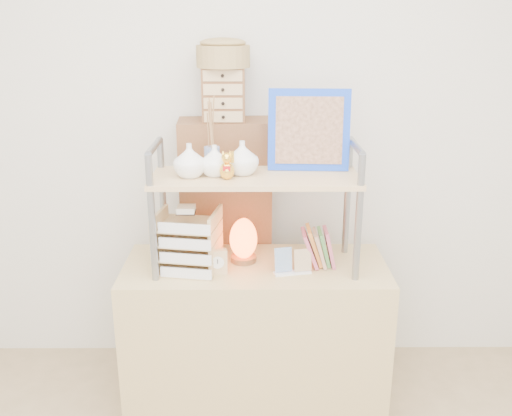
{
  "coord_description": "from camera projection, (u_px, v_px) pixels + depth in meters",
  "views": [
    {
      "loc": [
        -0.01,
        -1.18,
        1.82
      ],
      "look_at": [
        0.0,
        1.2,
        1.02
      ],
      "focal_mm": 40.0,
      "sensor_mm": 36.0,
      "label": 1
    }
  ],
  "objects": [
    {
      "name": "desk",
      "position": [
        255.0,
        337.0,
        2.72
      ],
      "size": [
        1.2,
        0.5,
        0.75
      ],
      "primitive_type": "cube",
      "color": "tan",
      "rests_on": "ground"
    },
    {
      "name": "postcard_stand",
      "position": [
        293.0,
        266.0,
        2.5
      ],
      "size": [
        0.17,
        0.08,
        0.12
      ],
      "color": "white",
      "rests_on": "desk"
    },
    {
      "name": "desk_clock",
      "position": [
        218.0,
        262.0,
        2.49
      ],
      "size": [
        0.08,
        0.05,
        0.11
      ],
      "color": "tan",
      "rests_on": "desk"
    },
    {
      "name": "room_shell",
      "position": [
        256.0,
        67.0,
        1.53
      ],
      "size": [
        3.42,
        3.41,
        2.61
      ],
      "color": "silver",
      "rests_on": "ground"
    },
    {
      "name": "cabinet",
      "position": [
        227.0,
        249.0,
        2.97
      ],
      "size": [
        0.46,
        0.26,
        1.35
      ],
      "primitive_type": "cube",
      "rotation": [
        0.0,
        0.0,
        0.05
      ],
      "color": "brown",
      "rests_on": "ground"
    },
    {
      "name": "salt_lamp",
      "position": [
        243.0,
        240.0,
        2.6
      ],
      "size": [
        0.14,
        0.13,
        0.21
      ],
      "color": "brown",
      "rests_on": "desk"
    },
    {
      "name": "woven_basket",
      "position": [
        223.0,
        56.0,
        2.64
      ],
      "size": [
        0.25,
        0.25,
        0.1
      ],
      "primitive_type": "cylinder",
      "color": "olive",
      "rests_on": "drawer_chest"
    },
    {
      "name": "hutch",
      "position": [
        252.0,
        173.0,
        2.47
      ],
      "size": [
        0.9,
        0.34,
        0.78
      ],
      "color": "gray",
      "rests_on": "desk"
    },
    {
      "name": "drawer_chest",
      "position": [
        224.0,
        94.0,
        2.7
      ],
      "size": [
        0.2,
        0.16,
        0.25
      ],
      "color": "brown",
      "rests_on": "cabinet"
    },
    {
      "name": "letter_tray",
      "position": [
        188.0,
        245.0,
        2.51
      ],
      "size": [
        0.28,
        0.27,
        0.3
      ],
      "color": "#D1B47D",
      "rests_on": "desk"
    }
  ]
}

